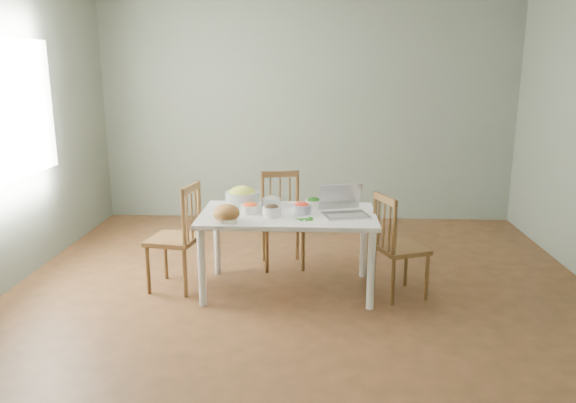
{
  "coord_description": "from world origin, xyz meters",
  "views": [
    {
      "loc": [
        0.1,
        -4.25,
        1.86
      ],
      "look_at": [
        -0.12,
        0.15,
        0.78
      ],
      "focal_mm": 34.45,
      "sensor_mm": 36.0,
      "label": 1
    }
  ],
  "objects_px": {
    "chair_right": "(401,246)",
    "bowl_squash": "(242,197)",
    "dining_table": "(288,252)",
    "chair_far": "(283,221)",
    "laptop": "(346,202)",
    "bread_boule": "(226,213)",
    "chair_left": "(173,237)"
  },
  "relations": [
    {
      "from": "dining_table",
      "to": "chair_left",
      "type": "xyz_separation_m",
      "value": [
        -0.97,
        0.01,
        0.12
      ]
    },
    {
      "from": "laptop",
      "to": "dining_table",
      "type": "bearing_deg",
      "value": 156.58
    },
    {
      "from": "chair_far",
      "to": "chair_right",
      "type": "bearing_deg",
      "value": -43.87
    },
    {
      "from": "bowl_squash",
      "to": "laptop",
      "type": "bearing_deg",
      "value": -18.45
    },
    {
      "from": "chair_far",
      "to": "bowl_squash",
      "type": "bearing_deg",
      "value": -143.75
    },
    {
      "from": "dining_table",
      "to": "bread_boule",
      "type": "relative_size",
      "value": 6.85
    },
    {
      "from": "dining_table",
      "to": "laptop",
      "type": "distance_m",
      "value": 0.66
    },
    {
      "from": "bread_boule",
      "to": "chair_left",
      "type": "bearing_deg",
      "value": 151.35
    },
    {
      "from": "bowl_squash",
      "to": "chair_right",
      "type": "bearing_deg",
      "value": -11.94
    },
    {
      "from": "chair_far",
      "to": "chair_left",
      "type": "height_order",
      "value": "chair_left"
    },
    {
      "from": "dining_table",
      "to": "bowl_squash",
      "type": "height_order",
      "value": "bowl_squash"
    },
    {
      "from": "chair_far",
      "to": "bread_boule",
      "type": "relative_size",
      "value": 4.22
    },
    {
      "from": "bread_boule",
      "to": "bowl_squash",
      "type": "xyz_separation_m",
      "value": [
        0.06,
        0.49,
        0.02
      ]
    },
    {
      "from": "chair_left",
      "to": "dining_table",
      "type": "bearing_deg",
      "value": 98.94
    },
    {
      "from": "chair_far",
      "to": "chair_left",
      "type": "xyz_separation_m",
      "value": [
        -0.89,
        -0.58,
        0.01
      ]
    },
    {
      "from": "dining_table",
      "to": "bread_boule",
      "type": "xyz_separation_m",
      "value": [
        -0.47,
        -0.27,
        0.41
      ]
    },
    {
      "from": "chair_right",
      "to": "bread_boule",
      "type": "bearing_deg",
      "value": 77.13
    },
    {
      "from": "dining_table",
      "to": "chair_right",
      "type": "distance_m",
      "value": 0.94
    },
    {
      "from": "dining_table",
      "to": "chair_far",
      "type": "xyz_separation_m",
      "value": [
        -0.08,
        0.58,
        0.11
      ]
    },
    {
      "from": "dining_table",
      "to": "laptop",
      "type": "bearing_deg",
      "value": -8.6
    },
    {
      "from": "chair_left",
      "to": "bowl_squash",
      "type": "distance_m",
      "value": 0.68
    },
    {
      "from": "chair_far",
      "to": "laptop",
      "type": "xyz_separation_m",
      "value": [
        0.55,
        -0.65,
        0.35
      ]
    },
    {
      "from": "bowl_squash",
      "to": "laptop",
      "type": "xyz_separation_m",
      "value": [
        0.88,
        -0.29,
        0.03
      ]
    },
    {
      "from": "chair_right",
      "to": "bowl_squash",
      "type": "xyz_separation_m",
      "value": [
        -1.34,
        0.28,
        0.33
      ]
    },
    {
      "from": "bowl_squash",
      "to": "chair_left",
      "type": "bearing_deg",
      "value": -158.85
    },
    {
      "from": "chair_far",
      "to": "bread_boule",
      "type": "height_order",
      "value": "chair_far"
    },
    {
      "from": "chair_far",
      "to": "chair_right",
      "type": "xyz_separation_m",
      "value": [
        1.01,
        -0.64,
        -0.01
      ]
    },
    {
      "from": "dining_table",
      "to": "chair_right",
      "type": "xyz_separation_m",
      "value": [
        0.93,
        -0.06,
        0.09
      ]
    },
    {
      "from": "chair_right",
      "to": "bowl_squash",
      "type": "distance_m",
      "value": 1.41
    },
    {
      "from": "chair_left",
      "to": "bread_boule",
      "type": "height_order",
      "value": "chair_left"
    },
    {
      "from": "dining_table",
      "to": "chair_far",
      "type": "distance_m",
      "value": 0.6
    },
    {
      "from": "chair_left",
      "to": "bowl_squash",
      "type": "height_order",
      "value": "chair_left"
    }
  ]
}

